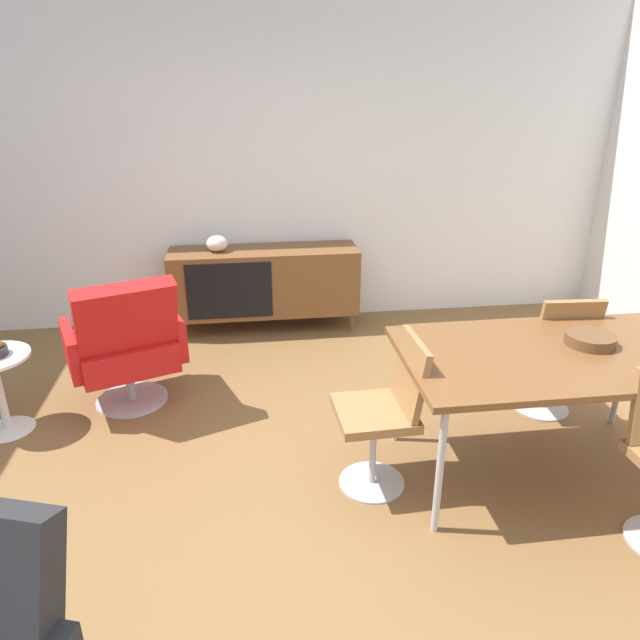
{
  "coord_description": "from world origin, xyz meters",
  "views": [
    {
      "loc": [
        -0.12,
        -2.45,
        2.06
      ],
      "look_at": [
        0.24,
        0.23,
        0.92
      ],
      "focal_mm": 32.38,
      "sensor_mm": 36.0,
      "label": 1
    }
  ],
  "objects_px": {
    "wooden_bowl_on_table": "(590,339)",
    "lounge_chair_red": "(126,343)",
    "sideboard": "(265,281)",
    "dining_table": "(553,360)",
    "dining_chair_back_right": "(555,349)",
    "dining_chair_near_window": "(386,409)",
    "vase_cobalt": "(217,243)"
  },
  "relations": [
    {
      "from": "dining_table",
      "to": "lounge_chair_red",
      "type": "distance_m",
      "value": 2.6
    },
    {
      "from": "dining_chair_back_right",
      "to": "dining_chair_near_window",
      "type": "bearing_deg",
      "value": -155.74
    },
    {
      "from": "wooden_bowl_on_table",
      "to": "lounge_chair_red",
      "type": "height_order",
      "value": "lounge_chair_red"
    },
    {
      "from": "lounge_chair_red",
      "to": "sideboard",
      "type": "bearing_deg",
      "value": 51.68
    },
    {
      "from": "dining_chair_near_window",
      "to": "lounge_chair_red",
      "type": "distance_m",
      "value": 1.81
    },
    {
      "from": "sideboard",
      "to": "dining_chair_back_right",
      "type": "xyz_separation_m",
      "value": [
        1.77,
        -1.67,
        0.03
      ]
    },
    {
      "from": "vase_cobalt",
      "to": "wooden_bowl_on_table",
      "type": "relative_size",
      "value": 0.68
    },
    {
      "from": "sideboard",
      "to": "lounge_chair_red",
      "type": "relative_size",
      "value": 1.69
    },
    {
      "from": "sideboard",
      "to": "dining_table",
      "type": "xyz_separation_m",
      "value": [
        1.43,
        -2.23,
        0.26
      ]
    },
    {
      "from": "dining_table",
      "to": "wooden_bowl_on_table",
      "type": "distance_m",
      "value": 0.25
    },
    {
      "from": "dining_table",
      "to": "lounge_chair_red",
      "type": "height_order",
      "value": "lounge_chair_red"
    },
    {
      "from": "dining_chair_back_right",
      "to": "dining_table",
      "type": "bearing_deg",
      "value": -121.77
    },
    {
      "from": "dining_table",
      "to": "wooden_bowl_on_table",
      "type": "relative_size",
      "value": 6.15
    },
    {
      "from": "sideboard",
      "to": "dining_table",
      "type": "relative_size",
      "value": 1.0
    },
    {
      "from": "wooden_bowl_on_table",
      "to": "lounge_chair_red",
      "type": "xyz_separation_m",
      "value": [
        -2.61,
        0.95,
        -0.3
      ]
    },
    {
      "from": "wooden_bowl_on_table",
      "to": "dining_chair_near_window",
      "type": "height_order",
      "value": "dining_chair_near_window"
    },
    {
      "from": "vase_cobalt",
      "to": "wooden_bowl_on_table",
      "type": "height_order",
      "value": "vase_cobalt"
    },
    {
      "from": "dining_chair_back_right",
      "to": "sideboard",
      "type": "bearing_deg",
      "value": 136.75
    },
    {
      "from": "dining_table",
      "to": "dining_chair_near_window",
      "type": "bearing_deg",
      "value": 179.85
    },
    {
      "from": "vase_cobalt",
      "to": "dining_chair_near_window",
      "type": "height_order",
      "value": "dining_chair_near_window"
    },
    {
      "from": "dining_chair_near_window",
      "to": "wooden_bowl_on_table",
      "type": "bearing_deg",
      "value": 3.4
    },
    {
      "from": "vase_cobalt",
      "to": "wooden_bowl_on_table",
      "type": "bearing_deg",
      "value": -46.59
    },
    {
      "from": "vase_cobalt",
      "to": "dining_table",
      "type": "bearing_deg",
      "value": -50.94
    },
    {
      "from": "dining_chair_near_window",
      "to": "dining_chair_back_right",
      "type": "bearing_deg",
      "value": 24.26
    },
    {
      "from": "sideboard",
      "to": "lounge_chair_red",
      "type": "distance_m",
      "value": 1.54
    },
    {
      "from": "sideboard",
      "to": "wooden_bowl_on_table",
      "type": "relative_size",
      "value": 6.15
    },
    {
      "from": "dining_table",
      "to": "dining_chair_back_right",
      "type": "height_order",
      "value": "dining_chair_back_right"
    },
    {
      "from": "vase_cobalt",
      "to": "dining_table",
      "type": "height_order",
      "value": "vase_cobalt"
    },
    {
      "from": "vase_cobalt",
      "to": "dining_chair_back_right",
      "type": "relative_size",
      "value": 0.21
    },
    {
      "from": "dining_chair_near_window",
      "to": "dining_table",
      "type": "bearing_deg",
      "value": -0.15
    },
    {
      "from": "vase_cobalt",
      "to": "dining_chair_back_right",
      "type": "bearing_deg",
      "value": -37.77
    },
    {
      "from": "dining_chair_near_window",
      "to": "lounge_chair_red",
      "type": "bearing_deg",
      "value": 145.71
    }
  ]
}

